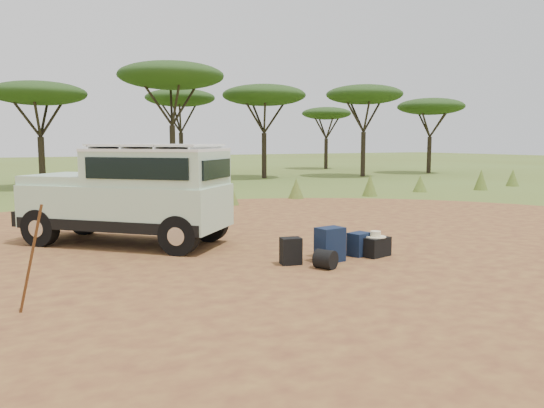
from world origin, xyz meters
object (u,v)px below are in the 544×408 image
walking_staff (31,259)px  backpack_olive (327,243)px  duffel_navy (359,244)px  hard_case (375,247)px  backpack_navy (330,245)px  backpack_black (291,251)px  safari_vehicle (132,196)px

walking_staff → backpack_olive: size_ratio=2.67×
duffel_navy → hard_case: duffel_navy is taller
backpack_navy → hard_case: size_ratio=1.20×
backpack_navy → hard_case: 1.01m
walking_staff → backpack_navy: 4.95m
walking_staff → hard_case: bearing=-48.2°
walking_staff → backpack_black: size_ratio=2.99×
backpack_black → safari_vehicle: bearing=133.9°
safari_vehicle → walking_staff: size_ratio=2.96×
backpack_navy → duffel_navy: 0.78m
backpack_black → hard_case: bearing=6.1°
backpack_black → duffel_navy: bearing=12.0°
walking_staff → safari_vehicle: bearing=6.7°
backpack_navy → hard_case: backpack_navy is taller
safari_vehicle → walking_staff: 4.51m
backpack_navy → duffel_navy: size_ratio=1.40×
backpack_black → duffel_navy: size_ratio=1.08×
backpack_black → backpack_olive: (0.91, 0.23, 0.03)m
backpack_black → backpack_olive: size_ratio=0.90×
walking_staff → hard_case: size_ratio=2.76×
hard_case → safari_vehicle: bearing=125.1°
hard_case → backpack_navy: bearing=165.0°
backpack_black → walking_staff: bearing=-157.6°
duffel_navy → walking_staff: bearing=172.3°
safari_vehicle → backpack_navy: safari_vehicle is taller
safari_vehicle → hard_case: safari_vehicle is taller
backpack_olive → hard_case: 0.91m
backpack_olive → duffel_navy: (0.57, -0.22, -0.04)m
safari_vehicle → backpack_navy: 4.31m
safari_vehicle → hard_case: size_ratio=8.15×
backpack_navy → duffel_navy: bearing=4.3°
backpack_olive → backpack_black: bearing=-175.7°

